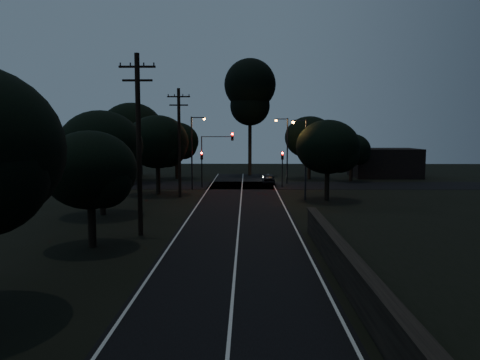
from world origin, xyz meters
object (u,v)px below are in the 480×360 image
object	(u,v)px
streetlight_b	(286,146)
streetlight_c	(304,154)
utility_pole_far	(179,141)
signal_right	(282,163)
utility_pole_mid	(139,142)
signal_mast	(216,150)
streetlight_a	(193,148)
tall_pine	(250,91)
car	(269,179)
signal_left	(202,163)

from	to	relation	value
streetlight_b	streetlight_c	distance (m)	14.01
utility_pole_far	signal_right	distance (m)	13.53
utility_pole_mid	signal_mast	size ratio (longest dim) A/B	1.76
signal_right	streetlight_a	bearing A→B (deg)	-168.66
signal_mast	streetlight_c	bearing A→B (deg)	-48.81
signal_right	signal_mast	bearing A→B (deg)	179.97
signal_mast	streetlight_a	xyz separation A→B (m)	(-2.39, -1.99, 0.30)
streetlight_a	streetlight_b	world-z (taller)	same
signal_mast	utility_pole_far	bearing A→B (deg)	-111.11
tall_pine	streetlight_b	size ratio (longest dim) A/B	2.10
utility_pole_far	signal_right	bearing A→B (deg)	37.00
signal_right	car	xyz separation A→B (m)	(-1.40, 3.41, -2.20)
utility_pole_far	streetlight_a	size ratio (longest dim) A/B	1.31
utility_pole_far	tall_pine	distance (m)	24.95
signal_left	streetlight_b	xyz separation A→B (m)	(9.91, 4.01, 1.80)
signal_mast	car	world-z (taller)	signal_mast
tall_pine	streetlight_a	world-z (taller)	tall_pine
tall_pine	signal_left	xyz separation A→B (m)	(-5.60, -15.01, -9.31)
utility_pole_far	signal_right	size ratio (longest dim) A/B	2.56
streetlight_a	car	size ratio (longest dim) A/B	2.16
tall_pine	signal_mast	world-z (taller)	tall_pine
tall_pine	streetlight_b	world-z (taller)	tall_pine
signal_right	streetlight_b	bearing A→B (deg)	80.00
signal_right	signal_mast	world-z (taller)	signal_mast
signal_left	streetlight_c	bearing A→B (deg)	-43.76
signal_right	streetlight_c	world-z (taller)	streetlight_c
streetlight_c	signal_right	bearing A→B (deg)	97.02
utility_pole_far	signal_mast	distance (m)	8.64
tall_pine	signal_right	xyz separation A→B (m)	(3.60, -15.01, -9.31)
signal_right	streetlight_a	size ratio (longest dim) A/B	0.51
signal_right	car	bearing A→B (deg)	112.32
signal_right	streetlight_c	size ratio (longest dim) A/B	0.55
streetlight_c	car	distance (m)	14.15
signal_mast	car	xyz separation A→B (m)	(6.11, 3.41, -3.71)
signal_left	tall_pine	bearing A→B (deg)	69.54
tall_pine	signal_left	size ratio (longest dim) A/B	4.11
tall_pine	signal_right	distance (m)	18.03
utility_pole_far	car	world-z (taller)	utility_pole_far
utility_pole_far	streetlight_c	world-z (taller)	utility_pole_far
utility_pole_far	utility_pole_mid	bearing A→B (deg)	-90.00
utility_pole_mid	signal_right	distance (m)	27.30
streetlight_c	car	bearing A→B (deg)	101.10
utility_pole_mid	streetlight_b	size ratio (longest dim) A/B	1.38
utility_pole_far	streetlight_b	bearing A→B (deg)	46.70
utility_pole_mid	car	xyz separation A→B (m)	(9.20, 28.40, -5.11)
tall_pine	signal_left	distance (m)	18.53
streetlight_b	streetlight_c	bearing A→B (deg)	-87.86
tall_pine	streetlight_c	bearing A→B (deg)	-79.07
utility_pole_mid	utility_pole_far	bearing A→B (deg)	90.00
utility_pole_far	streetlight_b	world-z (taller)	utility_pole_far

